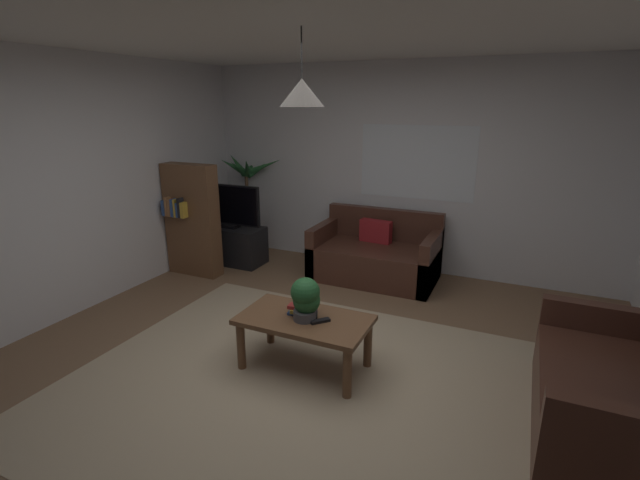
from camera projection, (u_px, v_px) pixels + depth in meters
name	position (u px, v px, depth m)	size (l,w,h in m)	color
floor	(305.00, 374.00, 3.72)	(5.31, 5.49, 0.02)	brown
rug	(293.00, 386.00, 3.54)	(3.45, 3.02, 0.01)	tan
wall_back	(402.00, 169.00, 5.75)	(5.43, 0.06, 2.60)	silver
wall_left	(55.00, 190.00, 4.41)	(0.06, 5.49, 2.60)	silver
ceiling	(301.00, 22.00, 2.95)	(5.31, 5.49, 0.02)	white
window_pane	(417.00, 163.00, 5.61)	(1.42, 0.01, 0.90)	white
couch_under_window	(375.00, 257.00, 5.65)	(1.50, 0.87, 0.82)	#47281E
couch_right_side	(617.00, 400.00, 2.94)	(0.87, 1.49, 0.82)	#47281E
coffee_table	(305.00, 326.00, 3.69)	(1.05, 0.59, 0.45)	brown
book_on_table_0	(296.00, 313.00, 3.73)	(0.12, 0.09, 0.02)	#2D4C8C
book_on_table_1	(298.00, 310.00, 3.72)	(0.12, 0.11, 0.03)	gold
book_on_table_2	(297.00, 307.00, 3.71)	(0.14, 0.09, 0.03)	#B22D2D
remote_on_table_0	(320.00, 321.00, 3.59)	(0.05, 0.16, 0.02)	black
remote_on_table_1	(314.00, 314.00, 3.71)	(0.05, 0.16, 0.02)	black
potted_plant_on_table	(305.00, 296.00, 3.59)	(0.23, 0.24, 0.35)	#4C4C51
tv_stand	(232.00, 245.00, 6.22)	(0.90, 0.44, 0.50)	black
tv	(228.00, 206.00, 6.04)	(0.94, 0.16, 0.58)	black
potted_palm_corner	(249.00, 204.00, 6.59)	(0.97, 0.75, 1.43)	brown
bookshelf_corner	(192.00, 220.00, 5.68)	(0.70, 0.31, 1.40)	brown
pendant_lamp	(302.00, 93.00, 3.17)	(0.32, 0.32, 0.52)	black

